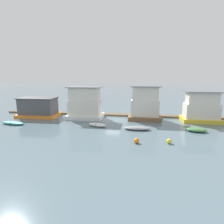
{
  "coord_description": "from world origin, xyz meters",
  "views": [
    {
      "loc": [
        3.94,
        -28.95,
        7.5
      ],
      "look_at": [
        0.0,
        -1.0,
        1.4
      ],
      "focal_mm": 28.0,
      "sensor_mm": 36.0,
      "label": 1
    }
  ],
  "objects_px": {
    "dinghy_teal": "(13,123)",
    "dinghy_white": "(97,125)",
    "dinghy_grey": "(137,128)",
    "houseboat_orange": "(38,108)",
    "houseboat_white": "(85,104)",
    "dinghy_green": "(197,130)",
    "buoy_yellow": "(169,141)",
    "houseboat_brown": "(145,105)",
    "houseboat_yellow": "(201,108)",
    "buoy_orange": "(137,141)"
  },
  "relations": [
    {
      "from": "houseboat_yellow",
      "to": "houseboat_white",
      "type": "bearing_deg",
      "value": -178.65
    },
    {
      "from": "dinghy_grey",
      "to": "houseboat_orange",
      "type": "bearing_deg",
      "value": 163.02
    },
    {
      "from": "dinghy_grey",
      "to": "dinghy_green",
      "type": "relative_size",
      "value": 1.32
    },
    {
      "from": "houseboat_brown",
      "to": "dinghy_green",
      "type": "relative_size",
      "value": 2.06
    },
    {
      "from": "buoy_orange",
      "to": "dinghy_teal",
      "type": "bearing_deg",
      "value": 165.16
    },
    {
      "from": "dinghy_green",
      "to": "buoy_yellow",
      "type": "bearing_deg",
      "value": -132.87
    },
    {
      "from": "houseboat_brown",
      "to": "dinghy_teal",
      "type": "bearing_deg",
      "value": -164.02
    },
    {
      "from": "houseboat_white",
      "to": "dinghy_green",
      "type": "bearing_deg",
      "value": -16.91
    },
    {
      "from": "houseboat_yellow",
      "to": "dinghy_teal",
      "type": "height_order",
      "value": "houseboat_yellow"
    },
    {
      "from": "dinghy_white",
      "to": "dinghy_grey",
      "type": "bearing_deg",
      "value": -8.54
    },
    {
      "from": "houseboat_orange",
      "to": "dinghy_green",
      "type": "xyz_separation_m",
      "value": [
        25.57,
        -5.15,
        -1.36
      ]
    },
    {
      "from": "houseboat_yellow",
      "to": "buoy_yellow",
      "type": "xyz_separation_m",
      "value": [
        -6.59,
        -10.28,
        -1.91
      ]
    },
    {
      "from": "dinghy_green",
      "to": "houseboat_white",
      "type": "bearing_deg",
      "value": 163.09
    },
    {
      "from": "dinghy_grey",
      "to": "buoy_yellow",
      "type": "height_order",
      "value": "buoy_yellow"
    },
    {
      "from": "houseboat_brown",
      "to": "houseboat_orange",
      "type": "bearing_deg",
      "value": -178.52
    },
    {
      "from": "dinghy_teal",
      "to": "buoy_yellow",
      "type": "bearing_deg",
      "value": -11.56
    },
    {
      "from": "houseboat_brown",
      "to": "dinghy_teal",
      "type": "distance_m",
      "value": 21.04
    },
    {
      "from": "dinghy_grey",
      "to": "dinghy_green",
      "type": "bearing_deg",
      "value": 1.87
    },
    {
      "from": "houseboat_yellow",
      "to": "dinghy_teal",
      "type": "relative_size",
      "value": 1.43
    },
    {
      "from": "houseboat_orange",
      "to": "buoy_orange",
      "type": "height_order",
      "value": "houseboat_orange"
    },
    {
      "from": "dinghy_white",
      "to": "houseboat_orange",
      "type": "bearing_deg",
      "value": 159.1
    },
    {
      "from": "dinghy_green",
      "to": "dinghy_teal",
      "type": "bearing_deg",
      "value": -179.73
    },
    {
      "from": "houseboat_yellow",
      "to": "dinghy_white",
      "type": "xyz_separation_m",
      "value": [
        -15.94,
        -4.95,
        -1.95
      ]
    },
    {
      "from": "houseboat_orange",
      "to": "dinghy_white",
      "type": "height_order",
      "value": "houseboat_orange"
    },
    {
      "from": "dinghy_green",
      "to": "buoy_yellow",
      "type": "distance_m",
      "value": 6.43
    },
    {
      "from": "buoy_orange",
      "to": "buoy_yellow",
      "type": "height_order",
      "value": "buoy_orange"
    },
    {
      "from": "houseboat_brown",
      "to": "houseboat_yellow",
      "type": "height_order",
      "value": "houseboat_brown"
    },
    {
      "from": "dinghy_teal",
      "to": "dinghy_white",
      "type": "distance_m",
      "value": 13.09
    },
    {
      "from": "buoy_orange",
      "to": "houseboat_white",
      "type": "bearing_deg",
      "value": 130.98
    },
    {
      "from": "dinghy_teal",
      "to": "dinghy_grey",
      "type": "relative_size",
      "value": 1.12
    },
    {
      "from": "dinghy_teal",
      "to": "buoy_yellow",
      "type": "relative_size",
      "value": 7.33
    },
    {
      "from": "dinghy_grey",
      "to": "buoy_orange",
      "type": "xyz_separation_m",
      "value": [
        -0.07,
        -4.86,
        0.06
      ]
    },
    {
      "from": "dinghy_grey",
      "to": "buoy_orange",
      "type": "bearing_deg",
      "value": -90.88
    },
    {
      "from": "houseboat_yellow",
      "to": "dinghy_green",
      "type": "relative_size",
      "value": 2.12
    },
    {
      "from": "dinghy_teal",
      "to": "buoy_yellow",
      "type": "height_order",
      "value": "buoy_yellow"
    },
    {
      "from": "houseboat_orange",
      "to": "dinghy_teal",
      "type": "bearing_deg",
      "value": -102.99
    },
    {
      "from": "dinghy_white",
      "to": "houseboat_brown",
      "type": "bearing_deg",
      "value": 35.43
    },
    {
      "from": "houseboat_yellow",
      "to": "dinghy_green",
      "type": "distance_m",
      "value": 6.29
    },
    {
      "from": "houseboat_yellow",
      "to": "houseboat_brown",
      "type": "bearing_deg",
      "value": 179.6
    },
    {
      "from": "houseboat_white",
      "to": "dinghy_green",
      "type": "xyz_separation_m",
      "value": [
        16.84,
        -5.12,
        -2.23
      ]
    },
    {
      "from": "houseboat_brown",
      "to": "dinghy_green",
      "type": "xyz_separation_m",
      "value": [
        6.68,
        -5.63,
        -2.23
      ]
    },
    {
      "from": "houseboat_white",
      "to": "buoy_yellow",
      "type": "distance_m",
      "value": 16.03
    },
    {
      "from": "houseboat_white",
      "to": "buoy_orange",
      "type": "relative_size",
      "value": 10.33
    },
    {
      "from": "houseboat_orange",
      "to": "dinghy_green",
      "type": "bearing_deg",
      "value": -11.38
    },
    {
      "from": "dinghy_teal",
      "to": "buoy_orange",
      "type": "distance_m",
      "value": 19.49
    },
    {
      "from": "buoy_yellow",
      "to": "houseboat_brown",
      "type": "bearing_deg",
      "value": 102.57
    },
    {
      "from": "houseboat_brown",
      "to": "dinghy_white",
      "type": "xyz_separation_m",
      "value": [
        -7.04,
        -5.01,
        -2.27
      ]
    },
    {
      "from": "houseboat_yellow",
      "to": "houseboat_orange",
      "type": "bearing_deg",
      "value": -179.13
    },
    {
      "from": "houseboat_orange",
      "to": "dinghy_white",
      "type": "xyz_separation_m",
      "value": [
        11.85,
        -4.52,
        -1.4
      ]
    },
    {
      "from": "dinghy_white",
      "to": "dinghy_green",
      "type": "xyz_separation_m",
      "value": [
        13.72,
        -0.62,
        0.04
      ]
    }
  ]
}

